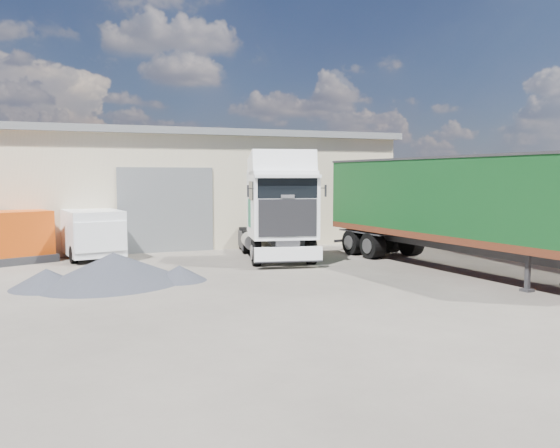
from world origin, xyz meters
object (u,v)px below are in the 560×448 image
object	(u,v)px
tractor_unit	(279,215)
box_trailer	(452,201)
panel_van	(89,232)
orange_skip	(7,241)

from	to	relation	value
tractor_unit	box_trailer	world-z (taller)	tractor_unit
tractor_unit	panel_van	bearing A→B (deg)	163.29
tractor_unit	orange_skip	distance (m)	10.16
box_trailer	panel_van	bearing A→B (deg)	140.73
box_trailer	panel_van	xyz separation A→B (m)	(-11.88, 7.25, -1.37)
box_trailer	orange_skip	size ratio (longest dim) A/B	3.31
tractor_unit	panel_van	xyz separation A→B (m)	(-6.85, 3.41, -0.77)
box_trailer	panel_van	size ratio (longest dim) A/B	2.39
tractor_unit	panel_van	distance (m)	7.70
box_trailer	orange_skip	xyz separation A→B (m)	(-14.75, 6.63, -1.52)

